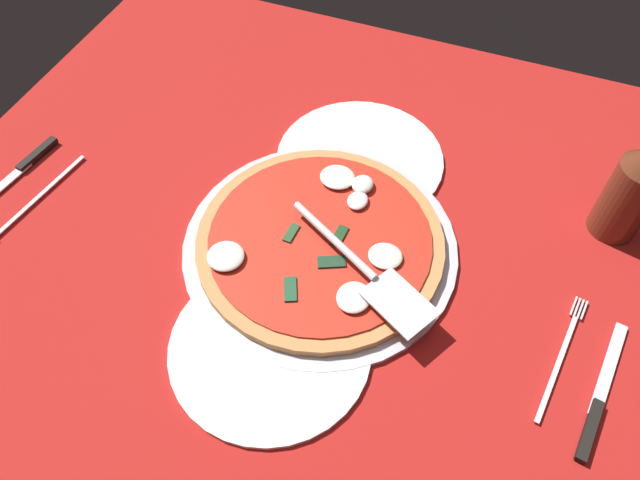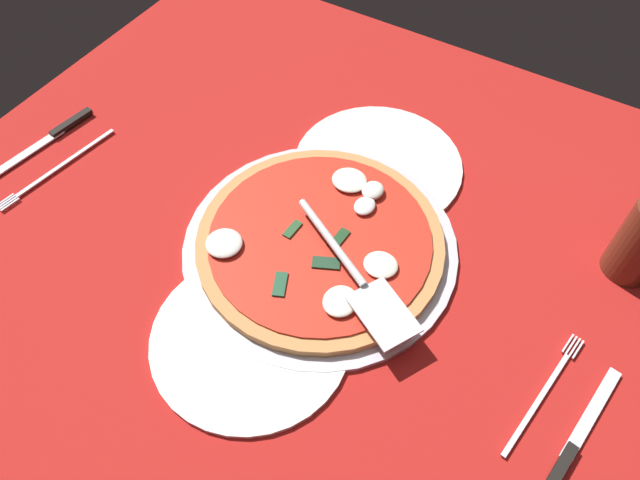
# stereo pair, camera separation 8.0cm
# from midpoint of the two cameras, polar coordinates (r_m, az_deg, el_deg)

# --- Properties ---
(ground_plane) EXTENTS (1.05, 1.05, 0.01)m
(ground_plane) POSITION_cam_midpoint_polar(r_m,az_deg,el_deg) (0.82, -6.27, -1.22)
(ground_plane) COLOR #A71B17
(checker_pattern) EXTENTS (1.05, 1.05, 0.00)m
(checker_pattern) POSITION_cam_midpoint_polar(r_m,az_deg,el_deg) (0.82, -6.30, -1.04)
(checker_pattern) COLOR white
(checker_pattern) RESTS_ON ground_plane
(pizza_pan) EXTENTS (0.37, 0.37, 0.01)m
(pizza_pan) POSITION_cam_midpoint_polar(r_m,az_deg,el_deg) (0.81, -2.81, -0.84)
(pizza_pan) COLOR silver
(pizza_pan) RESTS_ON ground_plane
(dinner_plate_left) EXTENTS (0.25, 0.25, 0.01)m
(dinner_plate_left) POSITION_cam_midpoint_polar(r_m,az_deg,el_deg) (0.91, 1.29, 7.52)
(dinner_plate_left) COLOR white
(dinner_plate_left) RESTS_ON ground_plane
(dinner_plate_right) EXTENTS (0.24, 0.24, 0.01)m
(dinner_plate_right) POSITION_cam_midpoint_polar(r_m,az_deg,el_deg) (0.74, -7.85, -10.26)
(dinner_plate_right) COLOR white
(dinner_plate_right) RESTS_ON ground_plane
(pizza) EXTENTS (0.33, 0.33, 0.03)m
(pizza) POSITION_cam_midpoint_polar(r_m,az_deg,el_deg) (0.80, -2.81, -0.23)
(pizza) COLOR #C68349
(pizza) RESTS_ON pizza_pan
(pizza_server) EXTENTS (0.14, 0.22, 0.01)m
(pizza_server) POSITION_cam_midpoint_polar(r_m,az_deg,el_deg) (0.74, 1.15, -2.97)
(pizza_server) COLOR silver
(pizza_server) RESTS_ON pizza
(place_setting_near) EXTENTS (0.23, 0.16, 0.01)m
(place_setting_near) POSITION_cam_midpoint_polar(r_m,az_deg,el_deg) (0.99, -28.17, 4.23)
(place_setting_near) COLOR white
(place_setting_near) RESTS_ON ground_plane
(place_setting_far) EXTENTS (0.21, 0.14, 0.01)m
(place_setting_far) POSITION_cam_midpoint_polar(r_m,az_deg,el_deg) (0.76, 20.57, -12.59)
(place_setting_far) COLOR white
(place_setting_far) RESTS_ON ground_plane
(beer_bottle) EXTENTS (0.06, 0.06, 0.23)m
(beer_bottle) POSITION_cam_midpoint_polar(r_m,az_deg,el_deg) (0.85, 25.33, 4.38)
(beer_bottle) COLOR #5D2C1B
(beer_bottle) RESTS_ON ground_plane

